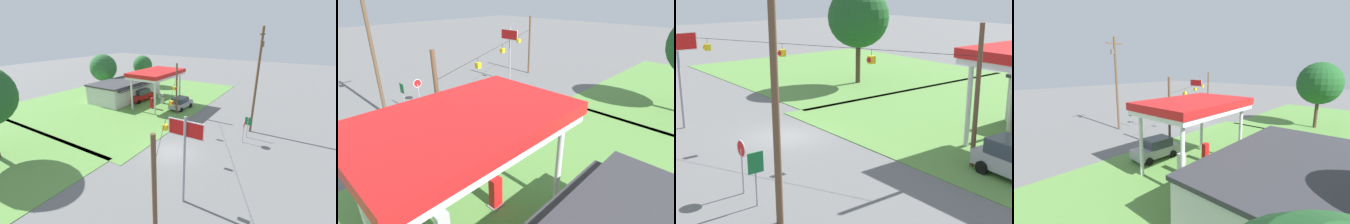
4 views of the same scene
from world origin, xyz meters
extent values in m
plane|color=slate|center=(0.00, 0.00, 0.00)|extent=(160.00, 160.00, 0.00)
cube|color=silver|center=(11.49, 9.35, 4.91)|extent=(8.50, 5.36, 0.35)
cube|color=red|center=(11.49, 9.35, 5.36)|extent=(8.70, 5.56, 0.55)
cylinder|color=silver|center=(7.84, 7.27, 2.37)|extent=(0.28, 0.28, 4.74)
cylinder|color=silver|center=(15.14, 7.27, 2.37)|extent=(0.28, 0.28, 4.74)
cylinder|color=silver|center=(7.84, 11.43, 2.37)|extent=(0.28, 0.28, 4.74)
cube|color=gray|center=(9.97, 9.35, 0.06)|extent=(0.71, 0.56, 0.12)
cube|color=red|center=(9.97, 9.35, 0.92)|extent=(0.55, 0.40, 1.61)
cube|color=black|center=(9.97, 9.14, 1.25)|extent=(0.39, 0.03, 0.24)
cube|color=black|center=(13.00, 9.14, 1.25)|extent=(0.39, 0.03, 0.24)
cube|color=#9E9EA3|center=(12.26, 5.45, 0.72)|extent=(4.37, 2.21, 0.76)
cube|color=#333D47|center=(12.01, 5.47, 1.47)|extent=(2.46, 1.90, 0.75)
cylinder|color=black|center=(13.65, 6.28, 0.34)|extent=(0.70, 0.28, 0.68)
cylinder|color=black|center=(13.48, 4.39, 0.34)|extent=(0.70, 0.28, 0.68)
cylinder|color=black|center=(11.04, 6.50, 0.34)|extent=(0.70, 0.28, 0.68)
cylinder|color=black|center=(10.87, 4.62, 0.34)|extent=(0.70, 0.28, 0.68)
cylinder|color=#99999E|center=(5.76, -5.54, 1.05)|extent=(0.08, 0.08, 2.10)
cylinder|color=white|center=(5.76, -5.54, 2.10)|extent=(0.80, 0.03, 0.80)
cylinder|color=red|center=(5.76, -5.54, 2.10)|extent=(0.70, 0.03, 0.70)
cylinder|color=gray|center=(-5.49, -4.25, 3.19)|extent=(0.18, 0.18, 6.39)
cube|color=white|center=(-5.39, -4.25, 5.53)|extent=(0.06, 2.49, 1.12)
cube|color=red|center=(-5.39, -4.25, 5.53)|extent=(0.07, 2.37, 1.00)
cylinder|color=gray|center=(7.21, -5.64, 1.20)|extent=(0.07, 0.07, 2.40)
cube|color=#146B33|center=(7.26, -5.64, 1.95)|extent=(0.04, 0.70, 0.90)
cylinder|color=brown|center=(9.10, -5.63, 5.92)|extent=(0.28, 0.28, 11.84)
cylinder|color=brown|center=(-10.00, -5.00, 3.62)|extent=(0.24, 0.24, 7.24)
cylinder|color=brown|center=(10.00, 5.00, 3.62)|extent=(0.24, 0.24, 7.24)
cylinder|color=black|center=(0.00, 0.00, 5.65)|extent=(20.01, 10.02, 0.02)
cylinder|color=black|center=(-5.00, -2.50, 5.47)|extent=(0.02, 0.02, 0.35)
cube|color=yellow|center=(-5.00, -2.50, 5.10)|extent=(0.32, 0.32, 0.40)
sphere|color=yellow|center=(-5.00, -2.67, 5.10)|extent=(0.28, 0.28, 0.28)
cylinder|color=black|center=(0.00, 0.00, 5.47)|extent=(0.02, 0.02, 0.35)
cube|color=yellow|center=(0.00, 0.00, 5.10)|extent=(0.32, 0.32, 0.40)
sphere|color=red|center=(0.00, -0.17, 5.10)|extent=(0.28, 0.28, 0.28)
cylinder|color=black|center=(5.00, 2.50, 5.47)|extent=(0.02, 0.02, 0.35)
cube|color=yellow|center=(5.00, 2.50, 5.10)|extent=(0.32, 0.32, 0.40)
sphere|color=red|center=(5.00, 2.33, 5.10)|extent=(0.28, 0.28, 0.28)
camera|label=1|loc=(-16.98, -9.99, 11.30)|focal=24.00mm
camera|label=2|loc=(16.84, 16.70, 9.77)|focal=28.00mm
camera|label=3|loc=(23.58, -13.64, 9.06)|focal=50.00mm
camera|label=4|loc=(24.76, 20.23, 8.06)|focal=24.00mm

